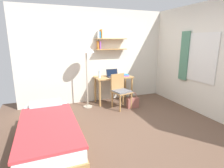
# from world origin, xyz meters

# --- Properties ---
(ground_plane) EXTENTS (5.28, 5.28, 0.00)m
(ground_plane) POSITION_xyz_m (0.00, 0.00, 0.00)
(ground_plane) COLOR brown
(wall_back) EXTENTS (4.40, 0.27, 2.60)m
(wall_back) POSITION_xyz_m (0.01, 2.02, 1.31)
(wall_back) COLOR silver
(wall_back) RESTS_ON ground_plane
(wall_right) EXTENTS (0.10, 4.40, 2.60)m
(wall_right) POSITION_xyz_m (2.02, 0.02, 1.30)
(wall_right) COLOR silver
(wall_right) RESTS_ON ground_plane
(bed) EXTENTS (0.88, 2.04, 0.54)m
(bed) POSITION_xyz_m (-1.50, -0.03, 0.24)
(bed) COLOR #B2844C
(bed) RESTS_ON ground_plane
(desk) EXTENTS (1.05, 0.54, 0.75)m
(desk) POSITION_xyz_m (0.35, 1.70, 0.60)
(desk) COLOR #B2844C
(desk) RESTS_ON ground_plane
(desk_chair) EXTENTS (0.51, 0.51, 0.89)m
(desk_chair) POSITION_xyz_m (0.35, 1.21, 0.49)
(desk_chair) COLOR #B2844C
(desk_chair) RESTS_ON ground_plane
(standing_lamp) EXTENTS (0.40, 0.40, 1.67)m
(standing_lamp) POSITION_xyz_m (-0.45, 1.56, 1.48)
(standing_lamp) COLOR #B2A893
(standing_lamp) RESTS_ON ground_plane
(laptop) EXTENTS (0.34, 0.22, 0.21)m
(laptop) POSITION_xyz_m (0.32, 1.70, 0.80)
(laptop) COLOR black
(laptop) RESTS_ON desk
(water_bottle) EXTENTS (0.06, 0.06, 0.21)m
(water_bottle) POSITION_xyz_m (-0.08, 1.65, 0.86)
(water_bottle) COLOR silver
(water_bottle) RESTS_ON desk
(book_stack) EXTENTS (0.18, 0.22, 0.05)m
(book_stack) POSITION_xyz_m (0.69, 1.66, 0.77)
(book_stack) COLOR purple
(book_stack) RESTS_ON desk
(handbag) EXTENTS (0.32, 0.12, 0.43)m
(handbag) POSITION_xyz_m (0.65, 1.07, 0.15)
(handbag) COLOR #99564C
(handbag) RESTS_ON ground_plane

